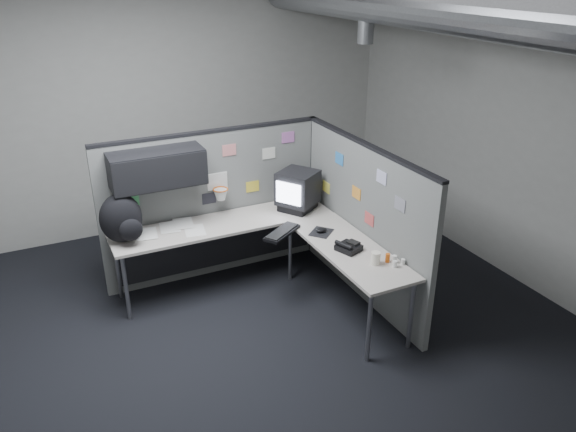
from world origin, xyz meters
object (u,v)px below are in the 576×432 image
monitor (298,190)px  desk (256,239)px  keyboard (282,232)px  phone (348,247)px  backpack (122,219)px

monitor → desk: bearing=-145.6°
keyboard → phone: phone is taller
monitor → phone: 1.08m
keyboard → phone: 0.71m
monitor → phone: size_ratio=2.04×
keyboard → backpack: backpack is taller
monitor → keyboard: size_ratio=1.11×
desk → keyboard: (0.18, -0.23, 0.14)m
desk → phone: 1.02m
monitor → phone: (-0.01, -1.07, -0.18)m
monitor → backpack: (-1.85, 0.02, 0.02)m
monitor → phone: bearing=-79.0°
desk → monitor: monitor is taller
desk → backpack: bearing=167.7°
keyboard → backpack: 1.54m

